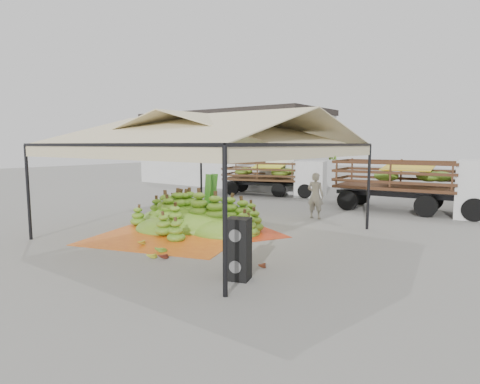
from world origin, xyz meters
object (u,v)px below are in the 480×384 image
Objects in this scene: banana_heap at (198,208)px; speaker_stack at (238,249)px; vendor at (315,196)px; truck_right at (423,180)px; truck_left at (278,174)px.

speaker_stack is (4.83, -3.84, 0.05)m from banana_heap.
truck_right is (3.15, 4.08, 0.52)m from vendor.
speaker_stack is 15.26m from truck_left.
truck_left is (-7.26, 13.41, 0.56)m from speaker_stack.
vendor is at bearing -132.52° from truck_right.
banana_heap is at bearing 123.01° from speaker_stack.
truck_left reaches higher than vendor.
truck_left reaches higher than banana_heap.
truck_right is at bearing 53.48° from banana_heap.
truck_right is (5.96, 8.05, 0.81)m from banana_heap.
banana_heap is 3.20× the size of vendor.
vendor is 0.27× the size of truck_right.
vendor is 5.18m from truck_right.
vendor is 0.30× the size of truck_left.
banana_heap is 4.32× the size of speaker_stack.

